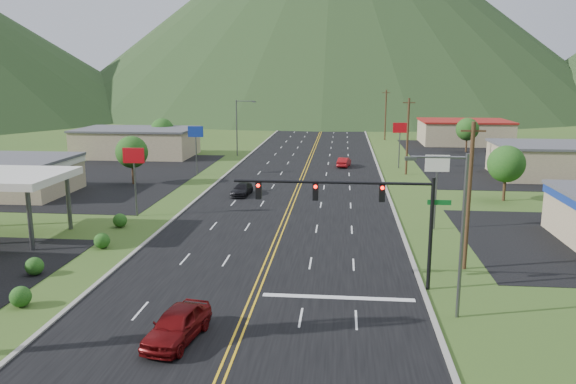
# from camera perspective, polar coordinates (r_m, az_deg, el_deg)

# --- Properties ---
(traffic_signal) EXTENTS (13.10, 0.43, 7.00)m
(traffic_signal) POSITION_cam_1_polar(r_m,az_deg,el_deg) (34.25, 7.80, -1.17)
(traffic_signal) COLOR black
(traffic_signal) RESTS_ON ground
(streetlight_east) EXTENTS (3.28, 0.25, 9.00)m
(streetlight_east) POSITION_cam_1_polar(r_m,az_deg,el_deg) (30.98, 16.78, -3.26)
(streetlight_east) COLOR #59595E
(streetlight_east) RESTS_ON ground
(streetlight_west) EXTENTS (3.28, 0.25, 9.00)m
(streetlight_west) POSITION_cam_1_polar(r_m,az_deg,el_deg) (91.25, -5.04, 6.92)
(streetlight_west) COLOR #59595E
(streetlight_west) RESTS_ON ground
(gas_canopy) EXTENTS (10.00, 8.00, 5.30)m
(gas_canopy) POSITION_cam_1_polar(r_m,az_deg,el_deg) (50.10, -27.23, 1.22)
(gas_canopy) COLOR white
(gas_canopy) RESTS_ON ground
(building_west_mid) EXTENTS (14.40, 10.40, 4.10)m
(building_west_mid) POSITION_cam_1_polar(r_m,az_deg,el_deg) (69.14, -26.93, 1.65)
(building_west_mid) COLOR tan
(building_west_mid) RESTS_ON ground
(building_west_far) EXTENTS (18.40, 11.40, 4.50)m
(building_west_far) POSITION_cam_1_polar(r_m,az_deg,el_deg) (94.03, -15.09, 4.91)
(building_west_far) COLOR tan
(building_west_far) RESTS_ON ground
(building_east_mid) EXTENTS (14.40, 11.40, 4.30)m
(building_east_mid) POSITION_cam_1_polar(r_m,az_deg,el_deg) (79.81, 25.29, 2.93)
(building_east_mid) COLOR tan
(building_east_mid) RESTS_ON ground
(building_east_far) EXTENTS (16.40, 12.40, 4.50)m
(building_east_far) POSITION_cam_1_polar(r_m,az_deg,el_deg) (112.25, 17.45, 5.84)
(building_east_far) COLOR tan
(building_east_far) RESTS_ON ground
(pole_sign_west_a) EXTENTS (2.00, 0.18, 6.40)m
(pole_sign_west_a) POSITION_cam_1_polar(r_m,az_deg,el_deg) (53.51, -15.38, 2.91)
(pole_sign_west_a) COLOR #59595E
(pole_sign_west_a) RESTS_ON ground
(pole_sign_west_b) EXTENTS (2.00, 0.18, 6.40)m
(pole_sign_west_b) POSITION_cam_1_polar(r_m,az_deg,el_deg) (74.29, -9.36, 5.58)
(pole_sign_west_b) COLOR #59595E
(pole_sign_west_b) RESTS_ON ground
(pole_sign_east_a) EXTENTS (2.00, 0.18, 6.40)m
(pole_sign_east_a) POSITION_cam_1_polar(r_m,az_deg,el_deg) (48.67, 14.89, 2.08)
(pole_sign_east_a) COLOR #59595E
(pole_sign_east_a) RESTS_ON ground
(pole_sign_east_b) EXTENTS (2.00, 0.18, 6.40)m
(pole_sign_east_b) POSITION_cam_1_polar(r_m,az_deg,el_deg) (80.14, 11.31, 5.96)
(pole_sign_east_b) COLOR #59595E
(pole_sign_east_b) RESTS_ON ground
(tree_west_a) EXTENTS (3.84, 3.84, 5.82)m
(tree_west_a) POSITION_cam_1_polar(r_m,az_deg,el_deg) (69.67, -15.59, 3.93)
(tree_west_a) COLOR #382314
(tree_west_a) RESTS_ON ground
(tree_west_b) EXTENTS (3.84, 3.84, 5.82)m
(tree_west_b) POSITION_cam_1_polar(r_m,az_deg,el_deg) (96.62, -12.64, 6.18)
(tree_west_b) COLOR #382314
(tree_west_b) RESTS_ON ground
(tree_east_a) EXTENTS (3.84, 3.84, 5.82)m
(tree_east_a) POSITION_cam_1_polar(r_m,az_deg,el_deg) (62.39, 21.29, 2.67)
(tree_east_a) COLOR #382314
(tree_east_a) RESTS_ON ground
(tree_east_b) EXTENTS (3.84, 3.84, 5.82)m
(tree_east_b) POSITION_cam_1_polar(r_m,az_deg,el_deg) (99.99, 17.76, 6.09)
(tree_east_b) COLOR #382314
(tree_east_b) RESTS_ON ground
(utility_pole_a) EXTENTS (1.60, 0.28, 10.00)m
(utility_pole_a) POSITION_cam_1_polar(r_m,az_deg,el_deg) (39.09, 17.91, -0.33)
(utility_pole_a) COLOR #382314
(utility_pole_a) RESTS_ON ground
(utility_pole_b) EXTENTS (1.60, 0.28, 10.00)m
(utility_pole_b) POSITION_cam_1_polar(r_m,az_deg,el_deg) (75.24, 12.05, 5.61)
(utility_pole_b) COLOR #382314
(utility_pole_b) RESTS_ON ground
(utility_pole_c) EXTENTS (1.60, 0.28, 10.00)m
(utility_pole_c) POSITION_cam_1_polar(r_m,az_deg,el_deg) (114.94, 9.88, 7.77)
(utility_pole_c) COLOR #382314
(utility_pole_c) RESTS_ON ground
(utility_pole_d) EXTENTS (1.60, 0.28, 10.00)m
(utility_pole_d) POSITION_cam_1_polar(r_m,az_deg,el_deg) (154.79, 8.82, 8.82)
(utility_pole_d) COLOR #382314
(utility_pole_d) RESTS_ON ground
(mountain_n) EXTENTS (220.00, 220.00, 85.00)m
(mountain_n) POSITION_cam_1_polar(r_m,az_deg,el_deg) (241.22, 4.61, 18.86)
(mountain_n) COLOR #1B3518
(mountain_n) RESTS_ON ground
(car_red_near) EXTENTS (2.80, 5.20, 1.68)m
(car_red_near) POSITION_cam_1_polar(r_m,az_deg,el_deg) (29.00, -11.19, -13.15)
(car_red_near) COLOR #630B0C
(car_red_near) RESTS_ON ground
(car_dark_mid) EXTENTS (2.09, 4.49, 1.27)m
(car_dark_mid) POSITION_cam_1_polar(r_m,az_deg,el_deg) (61.43, -4.70, 0.22)
(car_dark_mid) COLOR black
(car_dark_mid) RESTS_ON ground
(car_red_far) EXTENTS (2.10, 4.26, 1.34)m
(car_red_far) POSITION_cam_1_polar(r_m,az_deg,el_deg) (80.57, 5.71, 3.02)
(car_red_far) COLOR maroon
(car_red_far) RESTS_ON ground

